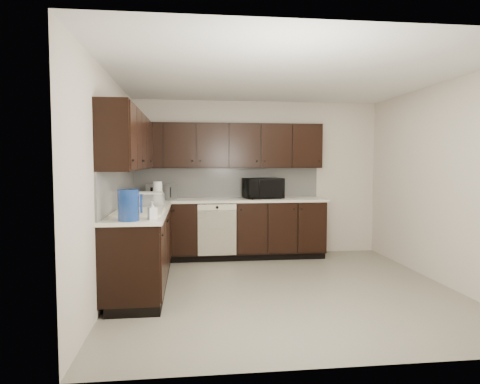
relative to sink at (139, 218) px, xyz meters
name	(u,v)px	position (x,y,z in m)	size (l,w,h in m)	color
floor	(283,288)	(1.68, 0.01, -0.88)	(4.00, 4.00, 0.00)	gray
ceiling	(285,77)	(1.68, 0.01, 1.62)	(4.00, 4.00, 0.00)	white
wall_back	(257,178)	(1.68, 2.01, 0.37)	(4.00, 0.02, 2.50)	beige
wall_left	(110,186)	(-0.32, 0.01, 0.37)	(0.02, 4.00, 2.50)	beige
wall_right	(442,183)	(3.68, 0.01, 0.37)	(0.02, 4.00, 2.50)	beige
wall_front	(345,199)	(1.68, -1.99, 0.37)	(4.00, 0.02, 2.50)	beige
lower_cabinets	(197,239)	(0.67, 1.12, -0.47)	(3.00, 2.80, 0.90)	black
countertop	(197,204)	(0.67, 1.12, 0.04)	(3.03, 2.83, 0.04)	silver
backsplash	(182,185)	(0.46, 1.33, 0.30)	(3.00, 2.80, 0.48)	#B0B0AC
upper_cabinets	(189,144)	(0.58, 1.22, 0.89)	(3.00, 2.80, 0.70)	black
dishwasher	(217,227)	(0.98, 1.42, -0.33)	(0.58, 0.04, 0.78)	beige
sink	(139,218)	(0.00, 0.00, 0.00)	(0.54, 0.82, 0.42)	beige
microwave	(263,188)	(1.73, 1.72, 0.22)	(0.58, 0.39, 0.32)	black
soap_bottle_a	(152,210)	(0.20, -0.59, 0.15)	(0.08, 0.08, 0.18)	gray
soap_bottle_b	(137,197)	(-0.14, 1.00, 0.16)	(0.08, 0.08, 0.21)	gray
toaster_oven	(161,192)	(0.15, 1.68, 0.18)	(0.38, 0.28, 0.24)	#A8A9AA
storage_bin	(145,199)	(-0.01, 0.80, 0.14)	(0.43, 0.32, 0.17)	silver
blue_pitcher	(128,205)	(-0.02, -0.69, 0.21)	(0.21, 0.21, 0.31)	navy
teal_tumbler	(158,195)	(0.12, 1.36, 0.15)	(0.08, 0.08, 0.19)	#0C7C8B
paper_towel_roll	(158,192)	(0.11, 1.36, 0.20)	(0.13, 0.13, 0.29)	white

